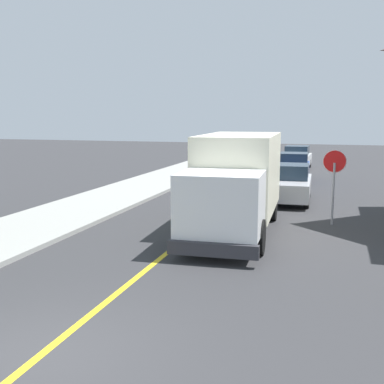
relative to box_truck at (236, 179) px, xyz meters
name	(u,v)px	position (x,y,z in m)	size (l,w,h in m)	color
ground_plane	(39,357)	(-1.33, -9.23, -1.77)	(120.00, 120.00, 0.00)	#303033
centre_line_yellow	(204,223)	(-1.33, 0.77, -1.76)	(0.16, 56.00, 0.01)	gold
box_truck	(236,179)	(0.00, 0.00, 0.00)	(2.73, 7.28, 3.20)	#F2EDCC
parked_car_near	(290,184)	(1.19, 6.16, -0.97)	(1.93, 4.45, 1.67)	#B7B7BC
parked_car_mid	(293,168)	(0.77, 12.96, -0.97)	(2.00, 4.48, 1.67)	#2D4793
parked_car_far	(297,158)	(0.43, 19.63, -0.97)	(1.91, 4.44, 1.67)	silver
stop_sign	(334,173)	(3.08, 1.96, 0.09)	(0.80, 0.10, 2.65)	gray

